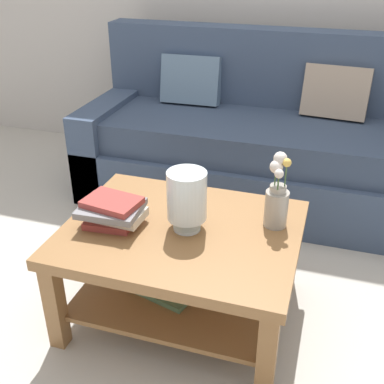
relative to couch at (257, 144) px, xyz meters
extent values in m
plane|color=#B7B2A8|center=(-0.06, -0.99, -0.36)|extent=(10.00, 10.00, 0.00)
cube|color=#384760|center=(0.00, -0.07, -0.18)|extent=(2.25, 0.90, 0.36)
cube|color=#324057|center=(0.00, -0.10, 0.10)|extent=(2.01, 0.74, 0.20)
cube|color=#384760|center=(0.00, 0.28, 0.35)|extent=(2.25, 0.20, 0.70)
cube|color=#384760|center=(-1.02, -0.07, -0.06)|extent=(0.20, 0.90, 0.60)
cube|color=slate|center=(-0.50, 0.14, 0.36)|extent=(0.41, 0.20, 0.34)
cube|color=gray|center=(0.45, 0.14, 0.36)|extent=(0.42, 0.22, 0.34)
cube|color=olive|center=(-0.10, -1.29, 0.08)|extent=(1.01, 0.80, 0.05)
cube|color=olive|center=(-0.55, -1.63, -0.15)|extent=(0.07, 0.07, 0.42)
cube|color=olive|center=(0.35, -1.63, -0.15)|extent=(0.07, 0.07, 0.42)
cube|color=olive|center=(-0.55, -0.94, -0.15)|extent=(0.07, 0.07, 0.42)
cube|color=olive|center=(0.35, -0.94, -0.15)|extent=(0.07, 0.07, 0.42)
cube|color=olive|center=(-0.10, -1.29, -0.22)|extent=(0.89, 0.68, 0.02)
cube|color=#51704C|center=(-0.16, -1.33, -0.20)|extent=(0.32, 0.27, 0.02)
cube|color=beige|center=(-0.16, -1.24, -0.18)|extent=(0.32, 0.26, 0.02)
cube|color=#993833|center=(-0.40, -1.33, 0.12)|extent=(0.22, 0.21, 0.03)
cube|color=beige|center=(-0.39, -1.34, 0.16)|extent=(0.28, 0.17, 0.04)
cube|color=slate|center=(-0.39, -1.35, 0.19)|extent=(0.27, 0.22, 0.03)
cube|color=#993833|center=(-0.39, -1.35, 0.22)|extent=(0.25, 0.20, 0.03)
cylinder|color=silver|center=(-0.07, -1.28, 0.12)|extent=(0.12, 0.12, 0.02)
cylinder|color=silver|center=(-0.07, -1.28, 0.14)|extent=(0.04, 0.04, 0.04)
cylinder|color=silver|center=(-0.07, -1.28, 0.27)|extent=(0.17, 0.17, 0.21)
sphere|color=beige|center=(-0.10, -1.28, 0.22)|extent=(0.05, 0.05, 0.05)
sphere|color=#51704C|center=(-0.05, -1.27, 0.22)|extent=(0.05, 0.05, 0.05)
cylinder|color=#9E998E|center=(0.28, -1.14, 0.19)|extent=(0.10, 0.10, 0.16)
cylinder|color=#9E998E|center=(0.28, -1.14, 0.29)|extent=(0.07, 0.07, 0.03)
cylinder|color=#426638|center=(0.31, -1.13, 0.35)|extent=(0.01, 0.01, 0.10)
sphere|color=gold|center=(0.31, -1.13, 0.41)|extent=(0.04, 0.04, 0.04)
cylinder|color=#426638|center=(0.28, -1.11, 0.35)|extent=(0.01, 0.01, 0.10)
sphere|color=silver|center=(0.28, -1.11, 0.41)|extent=(0.06, 0.06, 0.06)
cylinder|color=#426638|center=(0.27, -1.14, 0.34)|extent=(0.01, 0.01, 0.07)
sphere|color=silver|center=(0.27, -1.14, 0.39)|extent=(0.06, 0.06, 0.06)
cylinder|color=#426638|center=(0.28, -1.18, 0.33)|extent=(0.01, 0.01, 0.06)
sphere|color=silver|center=(0.28, -1.18, 0.37)|extent=(0.04, 0.04, 0.04)
camera|label=1|loc=(0.47, -2.93, 1.22)|focal=44.58mm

